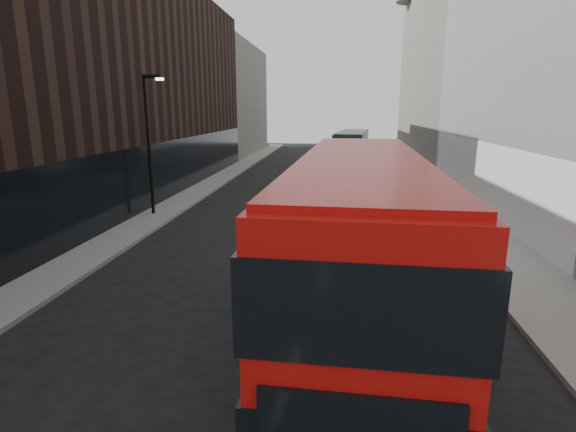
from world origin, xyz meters
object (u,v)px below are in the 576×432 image
(street_lamp, at_px, (150,136))
(car_c, at_px, (369,187))
(red_bus, at_px, (359,246))
(car_b, at_px, (362,184))
(grey_bus, at_px, (352,149))
(car_a, at_px, (327,225))

(street_lamp, relative_size, car_c, 1.35)
(red_bus, distance_m, car_b, 20.59)
(street_lamp, xyz_separation_m, grey_bus, (10.86, 20.10, -2.30))
(car_a, bearing_deg, street_lamp, 157.37)
(red_bus, bearing_deg, car_a, 98.14)
(grey_bus, bearing_deg, red_bus, -85.10)
(red_bus, xyz_separation_m, car_b, (1.19, 20.46, -1.91))
(street_lamp, distance_m, grey_bus, 22.96)
(red_bus, relative_size, car_a, 2.90)
(street_lamp, bearing_deg, grey_bus, 61.63)
(red_bus, height_order, grey_bus, red_bus)
(grey_bus, height_order, car_a, grey_bus)
(car_b, bearing_deg, car_c, -85.54)
(street_lamp, relative_size, grey_bus, 0.63)
(street_lamp, xyz_separation_m, red_bus, (10.01, -12.46, -1.65))
(street_lamp, bearing_deg, car_b, 35.53)
(street_lamp, height_order, red_bus, street_lamp)
(grey_bus, distance_m, car_a, 23.76)
(car_a, xyz_separation_m, car_b, (2.06, 11.56, -0.05))
(street_lamp, height_order, car_b, street_lamp)
(street_lamp, height_order, car_a, street_lamp)
(car_a, bearing_deg, car_c, 74.41)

